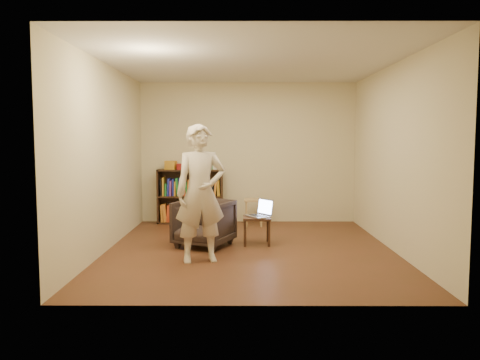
{
  "coord_description": "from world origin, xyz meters",
  "views": [
    {
      "loc": [
        -0.11,
        -6.5,
        1.55
      ],
      "look_at": [
        -0.14,
        0.35,
        0.96
      ],
      "focal_mm": 35.0,
      "sensor_mm": 36.0,
      "label": 1
    }
  ],
  "objects_px": {
    "laptop": "(261,212)",
    "stool": "(254,204)",
    "side_table": "(257,221)",
    "armchair": "(204,223)",
    "person": "(201,193)",
    "bookshelf": "(190,199)"
  },
  "relations": [
    {
      "from": "side_table",
      "to": "person",
      "type": "xyz_separation_m",
      "value": [
        -0.74,
        -0.99,
        0.53
      ]
    },
    {
      "from": "laptop",
      "to": "person",
      "type": "bearing_deg",
      "value": -75.08
    },
    {
      "from": "armchair",
      "to": "person",
      "type": "bearing_deg",
      "value": -64.24
    },
    {
      "from": "stool",
      "to": "laptop",
      "type": "distance_m",
      "value": 1.45
    },
    {
      "from": "armchair",
      "to": "side_table",
      "type": "xyz_separation_m",
      "value": [
        0.77,
        0.15,
        0.0
      ]
    },
    {
      "from": "side_table",
      "to": "armchair",
      "type": "bearing_deg",
      "value": -169.33
    },
    {
      "from": "bookshelf",
      "to": "stool",
      "type": "distance_m",
      "value": 1.2
    },
    {
      "from": "stool",
      "to": "side_table",
      "type": "relative_size",
      "value": 1.18
    },
    {
      "from": "armchair",
      "to": "stool",
      "type": "bearing_deg",
      "value": 88.29
    },
    {
      "from": "bookshelf",
      "to": "stool",
      "type": "relative_size",
      "value": 2.48
    },
    {
      "from": "armchair",
      "to": "side_table",
      "type": "distance_m",
      "value": 0.79
    },
    {
      "from": "bookshelf",
      "to": "armchair",
      "type": "distance_m",
      "value": 1.95
    },
    {
      "from": "stool",
      "to": "laptop",
      "type": "height_order",
      "value": "laptop"
    },
    {
      "from": "side_table",
      "to": "laptop",
      "type": "bearing_deg",
      "value": 20.46
    },
    {
      "from": "bookshelf",
      "to": "laptop",
      "type": "distance_m",
      "value": 2.13
    },
    {
      "from": "stool",
      "to": "laptop",
      "type": "bearing_deg",
      "value": -87.17
    },
    {
      "from": "armchair",
      "to": "laptop",
      "type": "height_order",
      "value": "armchair"
    },
    {
      "from": "stool",
      "to": "person",
      "type": "height_order",
      "value": "person"
    },
    {
      "from": "bookshelf",
      "to": "stool",
      "type": "xyz_separation_m",
      "value": [
        1.17,
        -0.29,
        -0.05
      ]
    },
    {
      "from": "laptop",
      "to": "stool",
      "type": "bearing_deg",
      "value": 146.32
    },
    {
      "from": "side_table",
      "to": "person",
      "type": "height_order",
      "value": "person"
    },
    {
      "from": "stool",
      "to": "laptop",
      "type": "relative_size",
      "value": 1.09
    }
  ]
}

